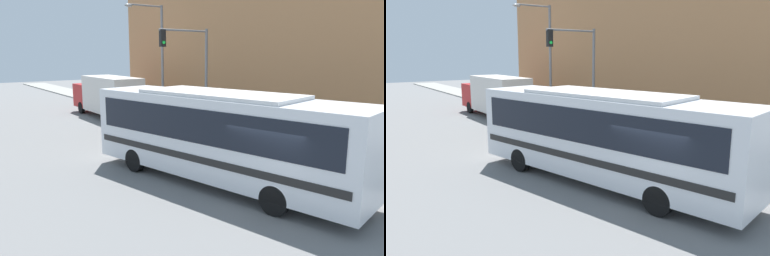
% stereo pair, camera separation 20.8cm
% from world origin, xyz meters
% --- Properties ---
extents(ground_plane, '(120.00, 120.00, 0.00)m').
position_xyz_m(ground_plane, '(0.00, 0.00, 0.00)').
color(ground_plane, slate).
extents(sidewalk, '(3.13, 70.00, 0.12)m').
position_xyz_m(sidewalk, '(6.07, 20.00, 0.06)').
color(sidewalk, gray).
rests_on(sidewalk, ground_plane).
extents(building_facade, '(6.00, 23.93, 12.57)m').
position_xyz_m(building_facade, '(10.63, 12.97, 6.29)').
color(building_facade, '#B27A4C').
rests_on(building_facade, ground_plane).
extents(city_bus, '(4.75, 10.99, 3.31)m').
position_xyz_m(city_bus, '(-0.14, 2.81, 1.89)').
color(city_bus, silver).
rests_on(city_bus, ground_plane).
extents(delivery_truck, '(2.23, 8.20, 3.01)m').
position_xyz_m(delivery_truck, '(2.57, 18.78, 1.64)').
color(delivery_truck, silver).
rests_on(delivery_truck, ground_plane).
extents(fire_hydrant, '(0.24, 0.32, 0.78)m').
position_xyz_m(fire_hydrant, '(5.10, 4.06, 0.51)').
color(fire_hydrant, red).
rests_on(fire_hydrant, sidewalk).
extents(traffic_light_pole, '(3.28, 0.35, 5.92)m').
position_xyz_m(traffic_light_pole, '(4.20, 10.37, 4.14)').
color(traffic_light_pole, slate).
rests_on(traffic_light_pole, sidewalk).
extents(parking_meter, '(0.14, 0.14, 1.21)m').
position_xyz_m(parking_meter, '(5.10, 10.89, 0.95)').
color(parking_meter, slate).
rests_on(parking_meter, sidewalk).
extents(street_lamp, '(2.85, 0.28, 7.73)m').
position_xyz_m(street_lamp, '(4.98, 15.43, 4.71)').
color(street_lamp, slate).
rests_on(street_lamp, sidewalk).
extents(pedestrian_near_corner, '(0.34, 0.34, 1.74)m').
position_xyz_m(pedestrian_near_corner, '(6.55, 6.31, 1.01)').
color(pedestrian_near_corner, slate).
rests_on(pedestrian_near_corner, sidewalk).
extents(pedestrian_mid_block, '(0.34, 0.34, 1.65)m').
position_xyz_m(pedestrian_mid_block, '(5.73, 8.36, 0.96)').
color(pedestrian_mid_block, slate).
rests_on(pedestrian_mid_block, sidewalk).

